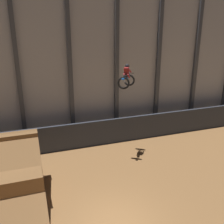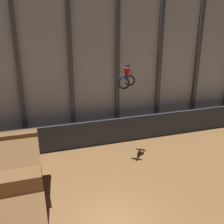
{
  "view_description": "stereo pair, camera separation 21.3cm",
  "coord_description": "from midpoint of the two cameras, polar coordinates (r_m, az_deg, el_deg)",
  "views": [
    {
      "loc": [
        -3.1,
        -8.65,
        8.47
      ],
      "look_at": [
        1.71,
        5.31,
        3.35
      ],
      "focal_mm": 42.0,
      "sensor_mm": 36.0,
      "label": 1
    },
    {
      "loc": [
        -2.9,
        -8.72,
        8.47
      ],
      "look_at": [
        1.71,
        5.31,
        3.35
      ],
      "focal_mm": 42.0,
      "sensor_mm": 36.0,
      "label": 2
    }
  ],
  "objects": [
    {
      "name": "arena_back_wall",
      "position": [
        18.45,
        -9.59,
        10.31
      ],
      "size": [
        32.0,
        0.4,
        11.44
      ],
      "color": "#A3A8B2",
      "rests_on": "ground_plane"
    },
    {
      "name": "rider_bike_solo",
      "position": [
        16.05,
        2.81,
        7.43
      ],
      "size": [
        1.52,
        1.7,
        1.5
      ],
      "rotation": [
        -0.09,
        0.0,
        -0.63
      ],
      "color": "black"
    },
    {
      "name": "dirt_ramp",
      "position": [
        14.51,
        -20.89,
        -12.98
      ],
      "size": [
        2.73,
        4.37,
        3.07
      ],
      "color": "brown",
      "rests_on": "ground_plane"
    },
    {
      "name": "lower_barrier",
      "position": [
        18.45,
        -8.0,
        -5.18
      ],
      "size": [
        31.36,
        0.2,
        1.86
      ],
      "color": "#2D333D",
      "rests_on": "ground_plane"
    }
  ]
}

